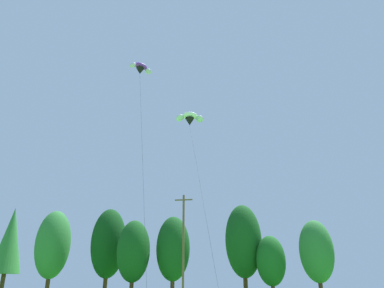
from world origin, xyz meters
TOP-DOWN VIEW (x-y plane):
  - treeline_tree_a at (-37.05, 59.22)m, footprint 4.82×4.82m
  - treeline_tree_b at (-28.47, 58.20)m, footprint 5.47×5.47m
  - treeline_tree_c at (-19.74, 59.95)m, footprint 5.57×5.57m
  - treeline_tree_d at (-14.02, 55.79)m, footprint 4.85×4.85m
  - treeline_tree_e at (-8.47, 57.72)m, footprint 5.05×5.05m
  - treeline_tree_f at (2.03, 60.59)m, footprint 5.59×5.59m
  - treeline_tree_g at (5.89, 58.74)m, footprint 4.22×4.22m
  - treeline_tree_h at (12.36, 58.43)m, footprint 4.78×4.78m
  - utility_pole at (-4.60, 45.84)m, footprint 2.20×0.26m
  - parafoil_kite_high_purple at (-7.16, 34.26)m, footprint 5.11×8.72m
  - parafoil_kite_mid_white at (-3.42, 43.31)m, footprint 6.98×20.79m

SIDE VIEW (x-z plane):
  - treeline_tree_g at x=5.89m, z-range 0.94..9.91m
  - utility_pole at x=-4.60m, z-range 0.27..12.88m
  - treeline_tree_h at x=12.36m, z-range 1.16..12.18m
  - treeline_tree_d at x=-14.02m, z-range 1.19..12.47m
  - treeline_tree_e at x=-8.47m, z-range 1.27..13.29m
  - treeline_tree_b at x=-28.47m, z-range 1.43..15.03m
  - treeline_tree_c at x=-19.74m, z-range 1.47..15.43m
  - treeline_tree_f at x=2.03m, z-range 1.48..15.52m
  - treeline_tree_a at x=-37.05m, z-range 1.85..16.47m
  - parafoil_kite_mid_white at x=-3.42m, z-range 11.28..32.30m
  - parafoil_kite_high_purple at x=-7.16m, z-range 12.37..35.11m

